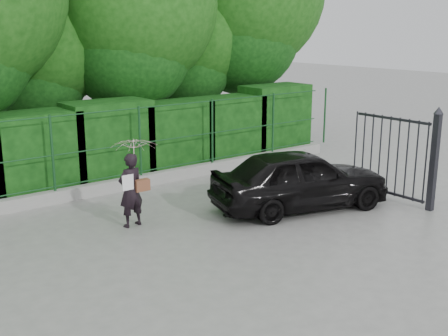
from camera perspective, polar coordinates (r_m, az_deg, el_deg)
ground at (r=11.01m, az=1.54°, el=-7.38°), size 80.00×80.00×0.00m
kerb at (r=14.54m, az=-9.75°, el=-1.55°), size 14.00×0.25×0.30m
fence at (r=14.40m, az=-9.15°, el=2.62°), size 14.13×0.06×1.80m
hedge at (r=15.23m, az=-11.47°, el=2.52°), size 14.20×1.20×2.25m
trees at (r=17.42m, az=-12.20°, el=15.79°), size 17.10×6.15×8.08m
gate at (r=13.53m, az=18.87°, el=1.22°), size 0.22×2.33×2.36m
woman at (r=11.66m, az=-9.17°, el=-0.05°), size 0.94×0.96×1.84m
car at (r=12.81m, az=7.76°, el=-1.10°), size 4.38×2.65×1.39m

